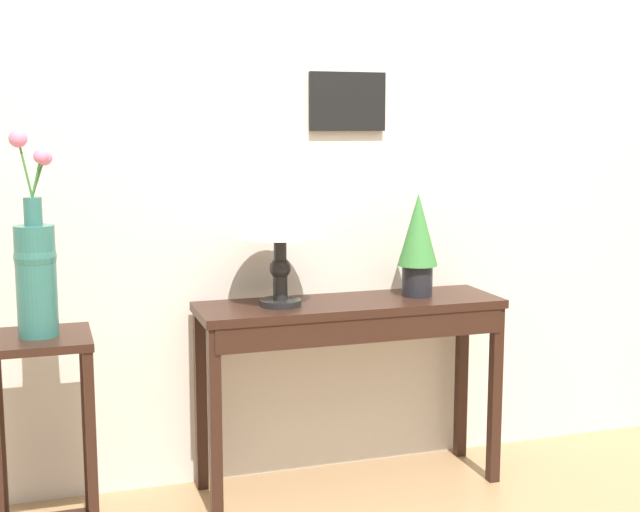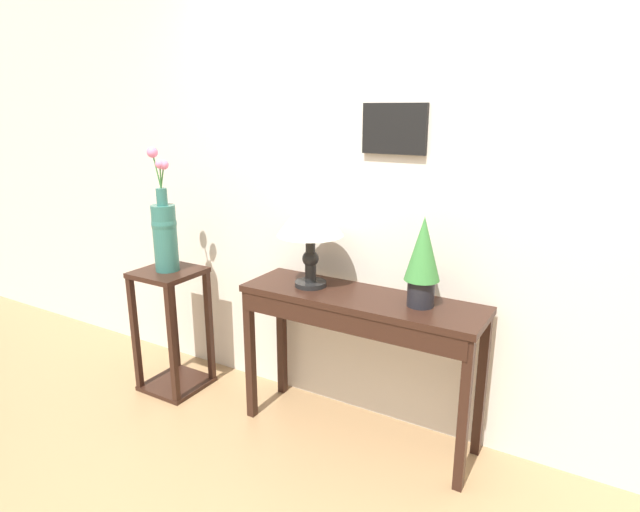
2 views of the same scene
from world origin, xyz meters
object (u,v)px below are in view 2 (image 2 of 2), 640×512
(console_table, at_px, (358,319))
(table_lamp, at_px, (310,218))
(flower_vase_tall, at_px, (164,229))
(potted_plant_on_console, at_px, (423,258))
(pedestal_stand_left, at_px, (173,330))

(console_table, xyz_separation_m, table_lamp, (-0.30, 0.02, 0.49))
(flower_vase_tall, bearing_deg, console_table, 5.06)
(console_table, xyz_separation_m, potted_plant_on_console, (0.31, 0.04, 0.36))
(console_table, height_order, pedestal_stand_left, console_table)
(table_lamp, distance_m, pedestal_stand_left, 1.22)
(table_lamp, distance_m, flower_vase_tall, 0.94)
(flower_vase_tall, bearing_deg, pedestal_stand_left, 116.31)
(console_table, relative_size, pedestal_stand_left, 1.63)
(console_table, bearing_deg, pedestal_stand_left, -174.97)
(table_lamp, bearing_deg, console_table, -4.42)
(potted_plant_on_console, distance_m, flower_vase_tall, 1.53)
(potted_plant_on_console, bearing_deg, console_table, -172.41)
(potted_plant_on_console, height_order, pedestal_stand_left, potted_plant_on_console)
(potted_plant_on_console, bearing_deg, flower_vase_tall, -174.42)
(potted_plant_on_console, xyz_separation_m, flower_vase_tall, (-1.53, -0.15, -0.01))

